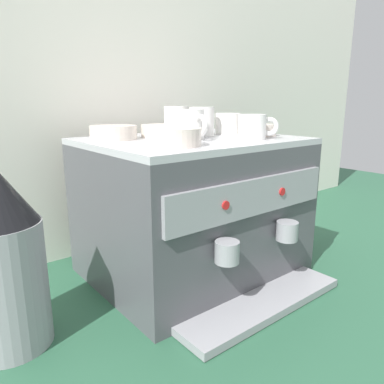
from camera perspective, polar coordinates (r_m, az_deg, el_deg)
name	(u,v)px	position (r m, az deg, el deg)	size (l,w,h in m)	color
ground_plane	(192,269)	(1.14, 0.00, -11.91)	(4.00, 4.00, 0.00)	#28563D
tiled_backsplash_wall	(129,81)	(1.31, -9.75, 16.68)	(2.80, 0.03, 1.13)	silver
espresso_machine	(193,207)	(1.07, 0.17, -2.42)	(0.57, 0.57, 0.40)	#4C4C51
ceramic_cup_0	(228,124)	(1.16, 5.61, 10.56)	(0.09, 0.10, 0.06)	white
ceramic_cup_1	(178,120)	(1.20, -2.22, 11.17)	(0.11, 0.10, 0.08)	white
ceramic_cup_2	(191,124)	(1.00, -0.09, 10.50)	(0.07, 0.12, 0.08)	white
ceramic_cup_3	(254,127)	(1.02, 9.58, 10.00)	(0.10, 0.08, 0.07)	white
ceramic_cup_4	(201,122)	(1.10, 1.37, 10.93)	(0.07, 0.12, 0.08)	white
ceramic_bowl_0	(175,137)	(0.85, -2.69, 8.49)	(0.12, 0.12, 0.04)	beige
ceramic_bowl_1	(260,130)	(1.12, 10.49, 9.43)	(0.10, 0.10, 0.03)	beige
ceramic_bowl_2	(113,133)	(1.02, -12.16, 9.01)	(0.13, 0.13, 0.04)	beige
ceramic_bowl_3	(162,131)	(1.08, -4.68, 9.46)	(0.12, 0.12, 0.03)	beige
coffee_grinder	(2,259)	(0.84, -27.55, -9.22)	(0.17, 0.17, 0.39)	#939399
milk_pitcher	(282,217)	(1.41, 13.92, -3.84)	(0.10, 0.10, 0.15)	#B7B7BC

